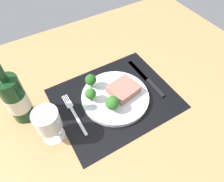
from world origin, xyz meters
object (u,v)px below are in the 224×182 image
fork (74,113)px  knife (148,81)px  wine_bottle (16,99)px  steak (123,89)px  wine_glass (48,122)px  plate (115,97)px

fork → knife: 32.06cm
wine_bottle → fork: bearing=-29.7°
fork → knife: knife is taller
steak → knife: steak is taller
wine_glass → fork: bearing=24.5°
plate → steak: (3.48, 0.07, 2.26)cm
knife → wine_glass: bearing=-173.2°
plate → knife: size_ratio=1.09×
steak → wine_glass: bearing=-174.4°
wine_glass → plate: bearing=6.2°
steak → fork: size_ratio=0.52×
wine_bottle → wine_glass: wine_bottle is taller
plate → knife: 15.96cm
steak → wine_bottle: (-34.69, 9.95, 6.15)cm
steak → fork: (-19.58, 1.35, -2.81)cm
wine_bottle → plate: bearing=-17.8°
knife → wine_glass: 42.18cm
plate → wine_glass: (-25.30, -2.77, 7.70)cm
knife → fork: bearing=-179.4°
steak → wine_glass: 29.43cm
fork → knife: bearing=-0.3°
plate → wine_bottle: size_ratio=0.94×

